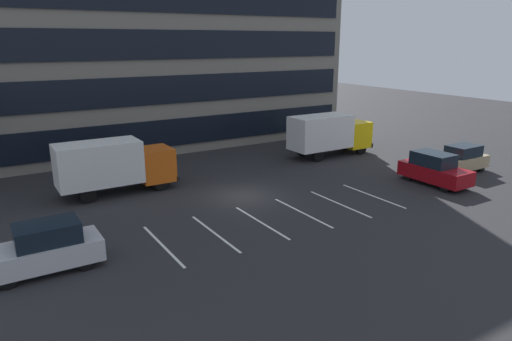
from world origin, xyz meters
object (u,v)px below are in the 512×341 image
box_truck_orange (114,164)px  box_truck_yellow (329,133)px  suv_silver (45,248)px  suv_tan (461,159)px  suv_maroon (434,169)px

box_truck_orange → box_truck_yellow: size_ratio=0.98×
suv_silver → suv_tan: suv_silver is taller
suv_maroon → suv_silver: 24.51m
box_truck_orange → box_truck_yellow: 18.23m
box_truck_orange → suv_maroon: 21.33m
box_truck_yellow → suv_tan: (5.16, -9.02, -1.01)m
suv_tan → suv_silver: bearing=-179.3°
suv_maroon → suv_silver: (-24.51, 0.59, -0.02)m
box_truck_orange → suv_silver: 10.42m
suv_maroon → suv_tan: (4.29, 0.93, -0.08)m
box_truck_yellow → suv_maroon: bearing=-85.0°
suv_maroon → suv_tan: size_ratio=1.08×
box_truck_yellow → suv_tan: size_ratio=1.71×
box_truck_orange → suv_tan: size_ratio=1.67×
box_truck_orange → suv_silver: box_truck_orange is taller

